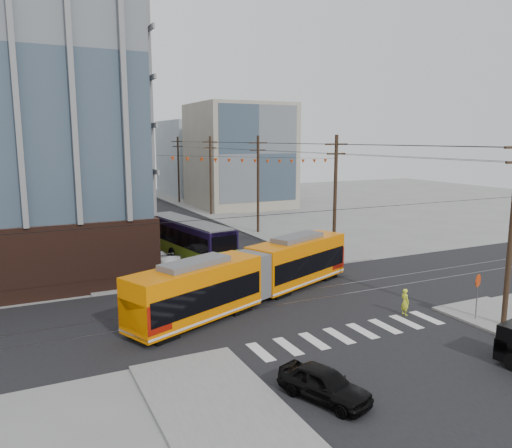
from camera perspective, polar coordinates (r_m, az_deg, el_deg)
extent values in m
plane|color=slate|center=(31.07, 7.43, -10.43)|extent=(160.00, 160.00, 0.00)
cube|color=#8C99A5|center=(76.30, -26.76, 7.46)|extent=(18.00, 16.00, 18.00)
cube|color=gray|center=(79.17, -1.93, 7.80)|extent=(14.00, 14.00, 16.00)
cube|color=gray|center=(96.31, -24.90, 8.45)|extent=(16.00, 18.00, 20.00)
cube|color=#8C99A5|center=(98.48, -5.63, 7.56)|extent=(16.00, 16.00, 14.00)
cylinder|color=black|center=(31.16, 27.16, -0.90)|extent=(0.30, 0.30, 11.00)
cylinder|color=black|center=(84.15, -8.85, 6.10)|extent=(0.30, 0.30, 11.00)
imported|color=black|center=(21.75, 7.80, -17.64)|extent=(3.02, 4.42, 1.40)
imported|color=#ACACAC|center=(40.04, -9.86, -4.65)|extent=(3.05, 5.24, 1.63)
imported|color=#BCBCBC|center=(43.89, -11.86, -3.70)|extent=(3.16, 4.67, 1.26)
imported|color=#4A4A4A|center=(50.38, -12.98, -1.94)|extent=(3.29, 5.35, 1.38)
imported|color=yellow|center=(32.12, 16.66, -8.52)|extent=(0.40, 0.61, 1.66)
cube|color=slate|center=(46.69, 6.46, -3.01)|extent=(2.54, 4.22, 0.84)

